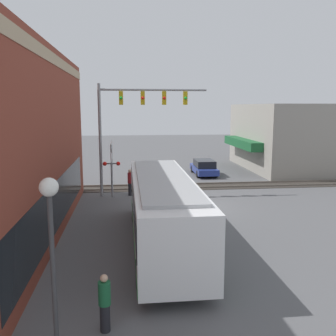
# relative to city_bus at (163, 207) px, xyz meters

# --- Properties ---
(ground_plane) EXTENTS (120.00, 120.00, 0.00)m
(ground_plane) POSITION_rel_city_bus_xyz_m (6.04, -2.80, -1.72)
(ground_plane) COLOR #565659
(shop_building) EXTENTS (12.60, 10.83, 6.36)m
(shop_building) POSITION_rel_city_bus_xyz_m (19.64, -15.08, 1.45)
(shop_building) COLOR gray
(shop_building) RESTS_ON ground
(city_bus) EXTENTS (11.52, 2.59, 3.11)m
(city_bus) POSITION_rel_city_bus_xyz_m (0.00, 0.00, 0.00)
(city_bus) COLOR white
(city_bus) RESTS_ON ground
(traffic_signal_gantry) EXTENTS (0.42, 7.33, 7.63)m
(traffic_signal_gantry) POSITION_rel_city_bus_xyz_m (9.66, 1.03, 4.01)
(traffic_signal_gantry) COLOR gray
(traffic_signal_gantry) RESTS_ON ground
(crossing_signal) EXTENTS (1.41, 1.18, 3.81)m
(crossing_signal) POSITION_rel_city_bus_xyz_m (9.40, 2.56, 0.57)
(crossing_signal) COLOR gray
(crossing_signal) RESTS_ON ground
(streetlamp) EXTENTS (0.44, 0.44, 4.51)m
(streetlamp) POSITION_rel_city_bus_xyz_m (-7.37, 3.29, 0.98)
(streetlamp) COLOR #38383A
(streetlamp) RESTS_ON ground
(rail_track_near) EXTENTS (2.60, 60.00, 0.15)m
(rail_track_near) POSITION_rel_city_bus_xyz_m (12.04, -2.80, -1.69)
(rail_track_near) COLOR #332D28
(rail_track_near) RESTS_ON ground
(parked_car_blue) EXTENTS (4.56, 1.82, 1.40)m
(parked_car_blue) POSITION_rel_city_bus_xyz_m (16.91, -5.40, -1.07)
(parked_car_blue) COLOR navy
(parked_car_blue) RESTS_ON ground
(pedestrian_at_crossing) EXTENTS (0.34, 0.34, 1.85)m
(pedestrian_at_crossing) POSITION_rel_city_bus_xyz_m (9.64, 1.33, -0.77)
(pedestrian_at_crossing) COLOR black
(pedestrian_at_crossing) RESTS_ON ground
(pedestrian_by_lamp) EXTENTS (0.34, 0.34, 1.65)m
(pedestrian_by_lamp) POSITION_rel_city_bus_xyz_m (-6.33, 2.19, -0.89)
(pedestrian_by_lamp) COLOR black
(pedestrian_by_lamp) RESTS_ON ground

